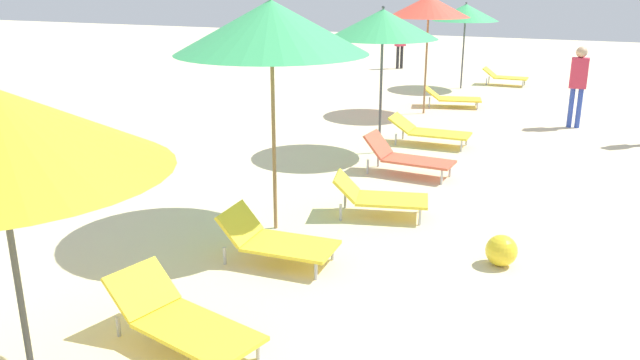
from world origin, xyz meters
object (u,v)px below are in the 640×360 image
at_px(umbrella_fourth, 271,27).
at_px(lounger_farthest_shoreside, 504,76).
at_px(lounger_fifth_shoreside, 429,131).
at_px(lounger_fifth_inland, 406,157).
at_px(umbrella_sixth, 429,6).
at_px(lounger_sixth_shoreside, 451,97).
at_px(person_walking_far, 400,41).
at_px(beach_ball, 501,251).
at_px(person_walking_near, 579,78).
at_px(umbrella_farthest, 466,13).
at_px(lounger_third_shoreside, 181,319).
at_px(lounger_fourth_inland, 275,239).
at_px(umbrella_fifth, 383,24).
at_px(lounger_fourth_shoreside, 379,196).

bearing_deg(umbrella_fourth, lounger_farthest_shoreside, 85.25).
xyz_separation_m(lounger_fifth_shoreside, lounger_fifth_inland, (0.16, -2.14, 0.03)).
relative_size(umbrella_sixth, lounger_sixth_shoreside, 1.82).
bearing_deg(lounger_farthest_shoreside, lounger_fifth_inland, -90.50).
xyz_separation_m(person_walking_far, beach_ball, (5.91, -15.71, -0.82)).
distance_m(person_walking_near, beach_ball, 8.04).
bearing_deg(umbrella_fourth, umbrella_farthest, 90.02).
bearing_deg(lounger_third_shoreside, umbrella_sixth, 107.17).
distance_m(lounger_fifth_shoreside, lounger_fifth_inland, 2.15).
bearing_deg(beach_ball, umbrella_fourth, -179.78).
bearing_deg(lounger_fourth_inland, umbrella_sixth, 90.80).
relative_size(umbrella_fourth, umbrella_farthest, 1.20).
distance_m(lounger_third_shoreside, lounger_fifth_shoreside, 8.06).
relative_size(lounger_fourth_inland, person_walking_near, 0.76).
bearing_deg(beach_ball, person_walking_far, 110.62).
height_order(umbrella_fourth, umbrella_farthest, umbrella_fourth).
distance_m(lounger_third_shoreside, person_walking_far, 18.95).
bearing_deg(lounger_third_shoreside, person_walking_far, 114.58).
relative_size(umbrella_sixth, umbrella_farthest, 1.13).
relative_size(lounger_fifth_shoreside, lounger_fifth_inland, 1.04).
bearing_deg(umbrella_fifth, lounger_fifth_shoreside, 52.54).
xyz_separation_m(umbrella_fourth, lounger_fifth_shoreside, (0.78, 5.17, -2.34)).
bearing_deg(person_walking_near, umbrella_fifth, -40.88).
bearing_deg(umbrella_sixth, beach_ball, -69.60).
relative_size(umbrella_farthest, beach_ball, 6.83).
xyz_separation_m(umbrella_fifth, umbrella_farthest, (-0.06, 8.03, -0.18)).
bearing_deg(umbrella_fourth, beach_ball, 0.22).
xyz_separation_m(lounger_fourth_inland, person_walking_far, (-3.45, 16.67, 0.72)).
bearing_deg(lounger_sixth_shoreside, person_walking_near, -36.25).
bearing_deg(lounger_fifth_shoreside, lounger_sixth_shoreside, 95.31).
xyz_separation_m(lounger_fourth_inland, lounger_fifth_inland, (0.45, 3.97, 0.04)).
bearing_deg(person_walking_far, lounger_farthest_shoreside, -167.94).
bearing_deg(lounger_fifth_inland, beach_ball, -52.45).
height_order(umbrella_sixth, lounger_farthest_shoreside, umbrella_sixth).
xyz_separation_m(umbrella_sixth, lounger_farthest_shoreside, (1.21, 5.18, -2.28)).
bearing_deg(person_walking_near, lounger_fifth_inland, -25.66).
relative_size(umbrella_fourth, lounger_fifth_shoreside, 1.89).
bearing_deg(lounger_fourth_inland, person_walking_near, 69.27).
height_order(lounger_fourth_inland, person_walking_near, person_walking_near).
bearing_deg(person_walking_near, person_walking_far, -140.19).
bearing_deg(lounger_third_shoreside, umbrella_farthest, 105.96).
bearing_deg(lounger_sixth_shoreside, lounger_fourth_inland, -102.57).
bearing_deg(lounger_fifth_inland, lounger_sixth_shoreside, 99.25).
distance_m(lounger_third_shoreside, umbrella_fourth, 3.77).
relative_size(lounger_fourth_inland, umbrella_fifth, 0.50).
bearing_deg(umbrella_farthest, lounger_fifth_inland, -84.21).
relative_size(lounger_fourth_inland, lounger_fifth_inland, 0.89).
bearing_deg(umbrella_sixth, umbrella_fourth, -89.33).
height_order(umbrella_fourth, lounger_fourth_shoreside, umbrella_fourth).
bearing_deg(person_walking_far, lounger_fourth_shoreside, 147.63).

